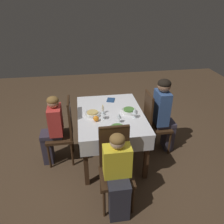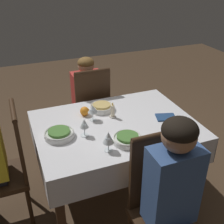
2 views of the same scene
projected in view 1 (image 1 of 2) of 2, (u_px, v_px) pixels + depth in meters
The scene contains 17 objects.
ground_plane at pixel (111, 154), 3.50m from camera, with size 8.00×8.00×0.00m, color #4C3826.
dining_table at pixel (110, 119), 3.19m from camera, with size 1.27×0.94×0.75m.
chair_north at pixel (153, 121), 3.37m from camera, with size 0.38×0.38×1.00m.
chair_south at pixel (64, 130), 3.15m from camera, with size 0.38×0.38×1.00m.
chair_east at pixel (115, 165), 2.51m from camera, with size 0.38×0.38×1.00m.
person_adult_denim at pixel (164, 112), 3.32m from camera, with size 0.30×0.34×1.21m.
person_child_red at pixel (52, 128), 3.11m from camera, with size 0.30×0.33×1.07m.
person_child_yellow at pixel (118, 173), 2.35m from camera, with size 0.33×0.30×1.03m.
bowl_north at pixel (129, 111), 3.15m from camera, with size 0.22×0.22×0.06m.
wine_glass_north at pixel (135, 111), 2.98m from camera, with size 0.08×0.08×0.15m.
bowl_south at pixel (93, 114), 3.07m from camera, with size 0.21×0.21×0.06m.
wine_glass_south at pixel (103, 113), 2.95m from camera, with size 0.08×0.08×0.13m.
bowl_east at pixel (118, 128), 2.73m from camera, with size 0.22×0.22×0.06m.
wine_glass_east at pixel (119, 116), 2.86m from camera, with size 0.07×0.07×0.14m.
candle_centerpiece at pixel (103, 110), 3.12m from camera, with size 0.06×0.06×0.13m.
orange_fruit at pixel (96, 119), 2.93m from camera, with size 0.08×0.08×0.08m, color orange.
napkin_red_folded at pixel (111, 100), 3.52m from camera, with size 0.19×0.16×0.01m.
Camera 1 is at (2.72, -0.39, 2.27)m, focal length 35.00 mm.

